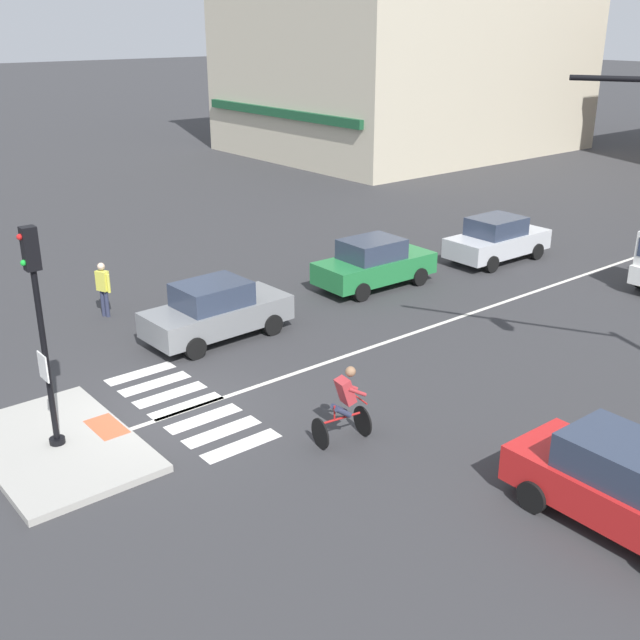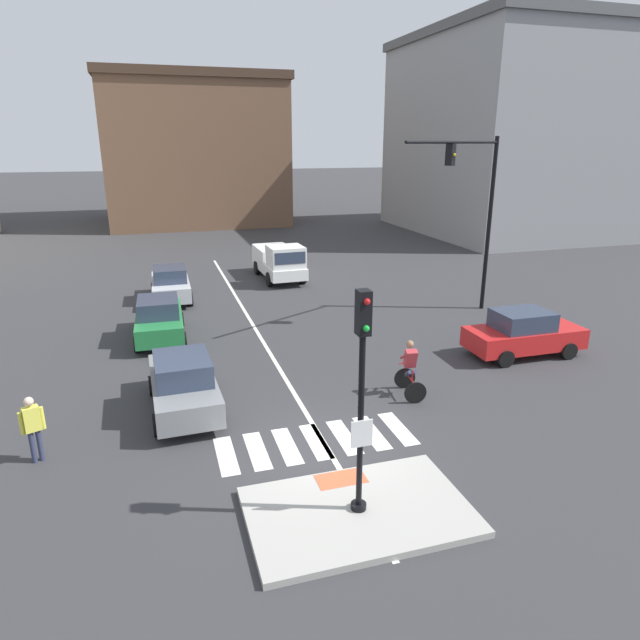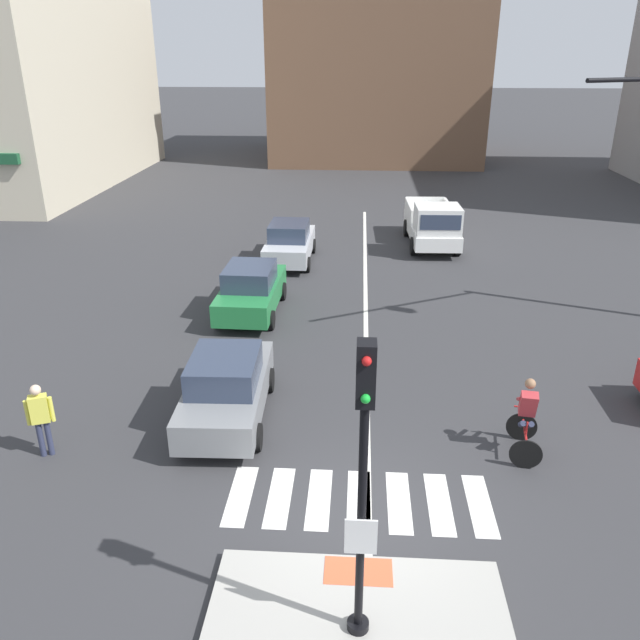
# 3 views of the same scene
# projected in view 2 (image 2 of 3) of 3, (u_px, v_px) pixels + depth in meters

# --- Properties ---
(ground_plane) EXTENTS (300.00, 300.00, 0.00)m
(ground_plane) POSITION_uv_depth(u_px,v_px,m) (322.00, 452.00, 13.53)
(ground_plane) COLOR #333335
(traffic_island) EXTENTS (4.51, 2.86, 0.15)m
(traffic_island) POSITION_uv_depth(u_px,v_px,m) (358.00, 511.00, 11.22)
(traffic_island) COLOR #A3A099
(traffic_island) RESTS_ON ground
(tactile_pad_front) EXTENTS (1.10, 0.60, 0.01)m
(tactile_pad_front) POSITION_uv_depth(u_px,v_px,m) (341.00, 479.00, 12.18)
(tactile_pad_front) COLOR #DB5B38
(tactile_pad_front) RESTS_ON traffic_island
(signal_pole) EXTENTS (0.44, 0.38, 4.58)m
(signal_pole) POSITION_uv_depth(u_px,v_px,m) (362.00, 384.00, 10.34)
(signal_pole) COLOR black
(signal_pole) RESTS_ON traffic_island
(crosswalk_stripe_a) EXTENTS (0.44, 1.80, 0.01)m
(crosswalk_stripe_a) POSITION_uv_depth(u_px,v_px,m) (226.00, 455.00, 13.36)
(crosswalk_stripe_a) COLOR silver
(crosswalk_stripe_a) RESTS_ON ground
(crosswalk_stripe_b) EXTENTS (0.44, 1.80, 0.01)m
(crosswalk_stripe_b) POSITION_uv_depth(u_px,v_px,m) (257.00, 451.00, 13.57)
(crosswalk_stripe_b) COLOR silver
(crosswalk_stripe_b) RESTS_ON ground
(crosswalk_stripe_c) EXTENTS (0.44, 1.80, 0.01)m
(crosswalk_stripe_c) POSITION_uv_depth(u_px,v_px,m) (287.00, 446.00, 13.78)
(crosswalk_stripe_c) COLOR silver
(crosswalk_stripe_c) RESTS_ON ground
(crosswalk_stripe_d) EXTENTS (0.44, 1.80, 0.01)m
(crosswalk_stripe_d) POSITION_uv_depth(u_px,v_px,m) (316.00, 441.00, 13.99)
(crosswalk_stripe_d) COLOR silver
(crosswalk_stripe_d) RESTS_ON ground
(crosswalk_stripe_e) EXTENTS (0.44, 1.80, 0.01)m
(crosswalk_stripe_e) POSITION_uv_depth(u_px,v_px,m) (344.00, 437.00, 14.20)
(crosswalk_stripe_e) COLOR silver
(crosswalk_stripe_e) RESTS_ON ground
(crosswalk_stripe_f) EXTENTS (0.44, 1.80, 0.01)m
(crosswalk_stripe_f) POSITION_uv_depth(u_px,v_px,m) (372.00, 433.00, 14.42)
(crosswalk_stripe_f) COLOR silver
(crosswalk_stripe_f) RESTS_ON ground
(crosswalk_stripe_g) EXTENTS (0.44, 1.80, 0.01)m
(crosswalk_stripe_g) POSITION_uv_depth(u_px,v_px,m) (398.00, 428.00, 14.63)
(crosswalk_stripe_g) COLOR silver
(crosswalk_stripe_g) RESTS_ON ground
(lane_centre_line) EXTENTS (0.14, 28.00, 0.01)m
(lane_centre_line) POSITION_uv_depth(u_px,v_px,m) (254.00, 327.00, 22.68)
(lane_centre_line) COLOR silver
(lane_centre_line) RESTS_ON ground
(traffic_light_mast) EXTENTS (5.70, 3.10, 7.49)m
(traffic_light_mast) POSITION_uv_depth(u_px,v_px,m) (477.00, 200.00, 22.93)
(traffic_light_mast) COLOR black
(traffic_light_mast) RESTS_ON ground
(building_corner_left) EXTENTS (15.92, 15.37, 12.93)m
(building_corner_left) POSITION_uv_depth(u_px,v_px,m) (193.00, 151.00, 52.04)
(building_corner_left) COLOR brown
(building_corner_left) RESTS_ON ground
(building_corner_right) EXTENTS (16.07, 18.38, 15.59)m
(building_corner_right) POSITION_uv_depth(u_px,v_px,m) (514.00, 135.00, 45.32)
(building_corner_right) COLOR gray
(building_corner_right) RESTS_ON ground
(car_red_cross_right) EXTENTS (4.11, 1.87, 1.64)m
(car_red_cross_right) POSITION_uv_depth(u_px,v_px,m) (523.00, 333.00, 19.47)
(car_red_cross_right) COLOR red
(car_red_cross_right) RESTS_ON ground
(car_silver_westbound_distant) EXTENTS (1.89, 4.12, 1.64)m
(car_silver_westbound_distant) POSITION_uv_depth(u_px,v_px,m) (171.00, 284.00, 26.28)
(car_silver_westbound_distant) COLOR silver
(car_silver_westbound_distant) RESTS_ON ground
(car_grey_westbound_near) EXTENTS (1.94, 4.15, 1.64)m
(car_grey_westbound_near) POSITION_uv_depth(u_px,v_px,m) (183.00, 384.00, 15.41)
(car_grey_westbound_near) COLOR slate
(car_grey_westbound_near) RESTS_ON ground
(car_green_westbound_far) EXTENTS (1.92, 4.14, 1.64)m
(car_green_westbound_far) POSITION_uv_depth(u_px,v_px,m) (159.00, 319.00, 21.09)
(car_green_westbound_far) COLOR #237A3D
(car_green_westbound_far) RESTS_ON ground
(pickup_truck_white_eastbound_distant) EXTENTS (2.18, 5.16, 2.08)m
(pickup_truck_white_eastbound_distant) POSITION_uv_depth(u_px,v_px,m) (281.00, 263.00, 30.05)
(pickup_truck_white_eastbound_distant) COLOR white
(pickup_truck_white_eastbound_distant) RESTS_ON ground
(cyclist) EXTENTS (0.81, 1.17, 1.68)m
(cyclist) POSITION_uv_depth(u_px,v_px,m) (410.00, 368.00, 16.34)
(cyclist) COLOR black
(cyclist) RESTS_ON ground
(pedestrian_at_curb_left) EXTENTS (0.52, 0.34, 1.67)m
(pedestrian_at_curb_left) POSITION_uv_depth(u_px,v_px,m) (32.00, 424.00, 12.84)
(pedestrian_at_curb_left) COLOR #2D334C
(pedestrian_at_curb_left) RESTS_ON ground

